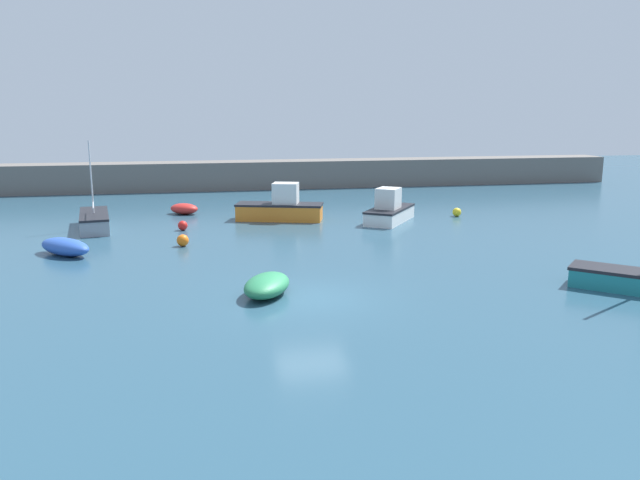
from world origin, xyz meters
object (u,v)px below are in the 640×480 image
object	(u,v)px
mooring_buoy_red	(183,226)
mooring_buoy_yellow	(457,212)
motorboat_with_cabin	(389,211)
open_tender_yellow	(267,285)
mooring_buoy_orange	(183,240)
motorboat_grey_hull	(281,208)
fishing_dinghy_green	(184,209)
sailboat_twin_hulled	(94,221)
rowboat_white_midwater	(65,247)

from	to	relation	value
mooring_buoy_red	mooring_buoy_yellow	distance (m)	16.68
mooring_buoy_yellow	motorboat_with_cabin	bearing A→B (deg)	-167.35
open_tender_yellow	mooring_buoy_orange	bearing A→B (deg)	-136.95
motorboat_grey_hull	mooring_buoy_red	size ratio (longest dim) A/B	10.25
fishing_dinghy_green	mooring_buoy_red	bearing A→B (deg)	-58.78
motorboat_grey_hull	mooring_buoy_red	xyz separation A→B (m)	(-5.73, -2.21, -0.47)
open_tender_yellow	motorboat_grey_hull	size ratio (longest dim) A/B	0.56
sailboat_twin_hulled	rowboat_white_midwater	world-z (taller)	sailboat_twin_hulled
fishing_dinghy_green	mooring_buoy_orange	xyz separation A→B (m)	(0.11, -9.71, -0.05)
motorboat_with_cabin	mooring_buoy_red	world-z (taller)	motorboat_with_cabin
fishing_dinghy_green	mooring_buoy_orange	bearing A→B (deg)	-58.37
fishing_dinghy_green	mooring_buoy_yellow	xyz separation A→B (m)	(16.64, -4.14, -0.07)
fishing_dinghy_green	mooring_buoy_orange	size ratio (longest dim) A/B	3.78
rowboat_white_midwater	mooring_buoy_orange	world-z (taller)	rowboat_white_midwater
motorboat_with_cabin	open_tender_yellow	size ratio (longest dim) A/B	1.55
fishing_dinghy_green	mooring_buoy_yellow	distance (m)	17.15
motorboat_with_cabin	mooring_buoy_red	xyz separation A→B (m)	(-11.91, -0.34, -0.40)
mooring_buoy_orange	open_tender_yellow	bearing A→B (deg)	-70.71
motorboat_with_cabin	fishing_dinghy_green	xyz separation A→B (m)	(-11.93, 5.20, -0.32)
sailboat_twin_hulled	motorboat_with_cabin	bearing A→B (deg)	-102.32
open_tender_yellow	mooring_buoy_yellow	bearing A→B (deg)	160.96
rowboat_white_midwater	mooring_buoy_red	distance (m)	7.22
motorboat_grey_hull	mooring_buoy_orange	world-z (taller)	motorboat_grey_hull
motorboat_with_cabin	mooring_buoy_red	size ratio (longest dim) A/B	8.91
motorboat_with_cabin	fishing_dinghy_green	size ratio (longest dim) A/B	2.14
open_tender_yellow	rowboat_white_midwater	bearing A→B (deg)	-110.08
motorboat_with_cabin	motorboat_grey_hull	size ratio (longest dim) A/B	0.87
mooring_buoy_orange	rowboat_white_midwater	bearing A→B (deg)	-170.09
mooring_buoy_red	motorboat_with_cabin	bearing A→B (deg)	1.64
fishing_dinghy_green	mooring_buoy_orange	world-z (taller)	fishing_dinghy_green
fishing_dinghy_green	motorboat_grey_hull	bearing A→B (deg)	0.89
open_tender_yellow	mooring_buoy_orange	world-z (taller)	open_tender_yellow
rowboat_white_midwater	mooring_buoy_red	size ratio (longest dim) A/B	5.74
mooring_buoy_orange	mooring_buoy_yellow	distance (m)	17.45
mooring_buoy_orange	mooring_buoy_red	bearing A→B (deg)	91.17
rowboat_white_midwater	mooring_buoy_orange	distance (m)	5.29
mooring_buoy_yellow	open_tender_yellow	bearing A→B (deg)	-132.81
sailboat_twin_hulled	rowboat_white_midwater	bearing A→B (deg)	168.46
motorboat_with_cabin	sailboat_twin_hulled	bearing A→B (deg)	121.78
motorboat_grey_hull	open_tender_yellow	bearing A→B (deg)	97.53
motorboat_grey_hull	mooring_buoy_yellow	world-z (taller)	motorboat_grey_hull
motorboat_grey_hull	mooring_buoy_orange	xyz separation A→B (m)	(-5.64, -6.38, -0.44)
sailboat_twin_hulled	open_tender_yellow	bearing A→B (deg)	-159.76
open_tender_yellow	motorboat_grey_hull	bearing A→B (deg)	-165.61
open_tender_yellow	fishing_dinghy_green	distance (m)	18.90
motorboat_with_cabin	mooring_buoy_yellow	distance (m)	4.84
sailboat_twin_hulled	mooring_buoy_orange	distance (m)	7.41
mooring_buoy_yellow	sailboat_twin_hulled	bearing A→B (deg)	-179.95
rowboat_white_midwater	sailboat_twin_hulled	bearing A→B (deg)	-48.86
sailboat_twin_hulled	open_tender_yellow	distance (m)	16.54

